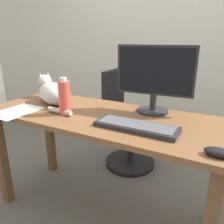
# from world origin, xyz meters

# --- Properties ---
(ground_plane) EXTENTS (8.00, 8.00, 0.00)m
(ground_plane) POSITION_xyz_m (0.00, 0.00, 0.00)
(ground_plane) COLOR #59544F
(back_wall) EXTENTS (6.00, 0.04, 2.60)m
(back_wall) POSITION_xyz_m (0.00, 1.51, 1.30)
(back_wall) COLOR beige
(back_wall) RESTS_ON ground_plane
(desk) EXTENTS (1.52, 0.61, 0.75)m
(desk) POSITION_xyz_m (0.00, 0.00, 0.64)
(desk) COLOR brown
(desk) RESTS_ON ground_plane
(office_chair) EXTENTS (0.48, 0.48, 0.93)m
(office_chair) POSITION_xyz_m (-0.13, 0.69, 0.41)
(office_chair) COLOR black
(office_chair) RESTS_ON ground_plane
(monitor) EXTENTS (0.48, 0.20, 0.41)m
(monitor) POSITION_xyz_m (0.27, 0.19, 0.98)
(monitor) COLOR #232328
(monitor) RESTS_ON desk
(keyboard) EXTENTS (0.44, 0.15, 0.03)m
(keyboard) POSITION_xyz_m (0.29, -0.12, 0.77)
(keyboard) COLOR #232328
(keyboard) RESTS_ON desk
(cat) EXTENTS (0.53, 0.36, 0.20)m
(cat) POSITION_xyz_m (-0.44, 0.06, 0.84)
(cat) COLOR #B2ADA8
(cat) RESTS_ON desk
(computer_mouse) EXTENTS (0.11, 0.06, 0.04)m
(computer_mouse) POSITION_xyz_m (0.69, -0.23, 0.77)
(computer_mouse) COLOR black
(computer_mouse) RESTS_ON desk
(paper_sheet) EXTENTS (0.22, 0.30, 0.00)m
(paper_sheet) POSITION_xyz_m (-0.50, -0.22, 0.76)
(paper_sheet) COLOR white
(paper_sheet) RESTS_ON desk
(water_bottle) EXTENTS (0.07, 0.07, 0.23)m
(water_bottle) POSITION_xyz_m (-0.19, -0.11, 0.86)
(water_bottle) COLOR #D84C3D
(water_bottle) RESTS_ON desk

